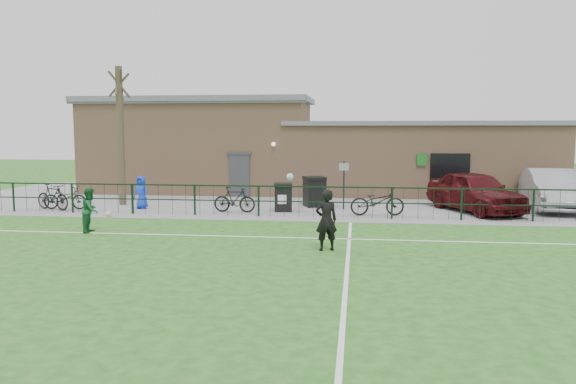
# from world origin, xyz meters

# --- Properties ---
(ground) EXTENTS (90.00, 90.00, 0.00)m
(ground) POSITION_xyz_m (0.00, 0.00, 0.00)
(ground) COLOR #22581A
(ground) RESTS_ON ground
(paving_strip) EXTENTS (34.00, 13.00, 0.02)m
(paving_strip) POSITION_xyz_m (0.00, 13.50, 0.01)
(paving_strip) COLOR gray
(paving_strip) RESTS_ON ground
(pitch_line_touch) EXTENTS (28.00, 0.10, 0.01)m
(pitch_line_touch) POSITION_xyz_m (0.00, 7.80, 0.00)
(pitch_line_touch) COLOR white
(pitch_line_touch) RESTS_ON ground
(pitch_line_mid) EXTENTS (28.00, 0.10, 0.01)m
(pitch_line_mid) POSITION_xyz_m (0.00, 4.00, 0.00)
(pitch_line_mid) COLOR white
(pitch_line_mid) RESTS_ON ground
(pitch_line_perp) EXTENTS (0.10, 16.00, 0.01)m
(pitch_line_perp) POSITION_xyz_m (2.00, 0.00, 0.00)
(pitch_line_perp) COLOR white
(pitch_line_perp) RESTS_ON ground
(perimeter_fence) EXTENTS (28.00, 0.10, 1.20)m
(perimeter_fence) POSITION_xyz_m (0.00, 8.00, 0.60)
(perimeter_fence) COLOR black
(perimeter_fence) RESTS_ON ground
(bare_tree) EXTENTS (0.30, 0.30, 6.00)m
(bare_tree) POSITION_xyz_m (-8.00, 10.50, 3.00)
(bare_tree) COLOR #403427
(bare_tree) RESTS_ON ground
(wheelie_bin_left) EXTENTS (1.06, 1.12, 1.20)m
(wheelie_bin_left) POSITION_xyz_m (0.40, 10.97, 0.62)
(wheelie_bin_left) COLOR black
(wheelie_bin_left) RESTS_ON paving_strip
(wheelie_bin_right) EXTENTS (0.78, 0.86, 1.04)m
(wheelie_bin_right) POSITION_xyz_m (-0.74, 9.46, 0.54)
(wheelie_bin_right) COLOR black
(wheelie_bin_right) RESTS_ON paving_strip
(sign_post) EXTENTS (0.07, 0.07, 2.00)m
(sign_post) POSITION_xyz_m (1.67, 10.28, 1.02)
(sign_post) COLOR black
(sign_post) RESTS_ON paving_strip
(car_maroon) EXTENTS (3.73, 5.18, 1.64)m
(car_maroon) POSITION_xyz_m (6.90, 10.21, 0.84)
(car_maroon) COLOR #450C0F
(car_maroon) RESTS_ON paving_strip
(car_silver) EXTENTS (2.25, 5.21, 1.67)m
(car_silver) POSITION_xyz_m (10.16, 11.27, 0.85)
(car_silver) COLOR #9A9CA2
(car_silver) RESTS_ON paving_strip
(bicycle_b) EXTENTS (1.85, 1.10, 1.08)m
(bicycle_b) POSITION_xyz_m (-10.18, 8.62, 0.56)
(bicycle_b) COLOR black
(bicycle_b) RESTS_ON paving_strip
(bicycle_c) EXTENTS (1.85, 0.73, 0.96)m
(bicycle_c) POSITION_xyz_m (-9.77, 8.86, 0.50)
(bicycle_c) COLOR black
(bicycle_c) RESTS_ON paving_strip
(bicycle_d) EXTENTS (1.70, 0.54, 1.01)m
(bicycle_d) POSITION_xyz_m (-2.63, 8.86, 0.53)
(bicycle_d) COLOR black
(bicycle_d) RESTS_ON paving_strip
(bicycle_e) EXTENTS (2.13, 0.97, 1.08)m
(bicycle_e) POSITION_xyz_m (2.99, 8.72, 0.56)
(bicycle_e) COLOR black
(bicycle_e) RESTS_ON paving_strip
(spectator_child) EXTENTS (0.76, 0.61, 1.37)m
(spectator_child) POSITION_xyz_m (-6.70, 9.40, 0.71)
(spectator_child) COLOR blue
(spectator_child) RESTS_ON paving_strip
(goalkeeper_kick) EXTENTS (1.78, 2.96, 1.92)m
(goalkeeper_kick) POSITION_xyz_m (1.36, 2.38, 0.87)
(goalkeeper_kick) COLOR black
(goalkeeper_kick) RESTS_ON ground
(outfield_player) EXTENTS (0.62, 0.76, 1.44)m
(outfield_player) POSITION_xyz_m (-6.33, 4.16, 0.72)
(outfield_player) COLOR #19572C
(outfield_player) RESTS_ON ground
(ball_ground) EXTENTS (0.23, 0.23, 0.23)m
(ball_ground) POSITION_xyz_m (-7.17, 7.26, 0.12)
(ball_ground) COLOR white
(ball_ground) RESTS_ON ground
(clubhouse) EXTENTS (24.25, 5.40, 4.96)m
(clubhouse) POSITION_xyz_m (-0.88, 16.50, 2.22)
(clubhouse) COLOR tan
(clubhouse) RESTS_ON ground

